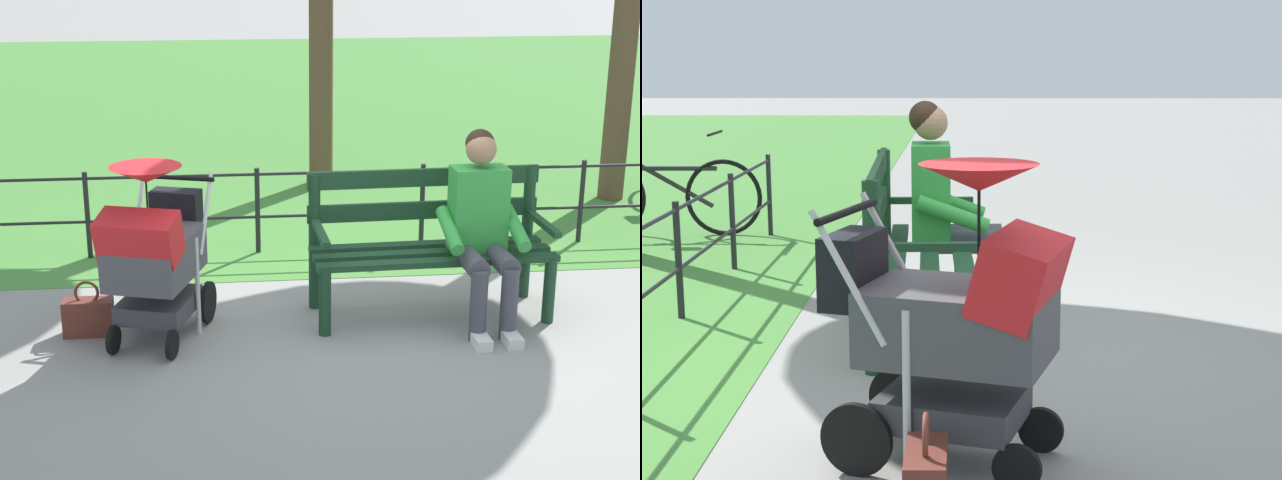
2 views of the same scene
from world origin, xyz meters
TOP-DOWN VIEW (x-y plane):
  - ground_plane at (0.00, 0.00)m, footprint 60.00×60.00m
  - grass_lawn at (0.00, -8.80)m, footprint 40.00×16.00m
  - park_bench at (-0.42, -0.12)m, footprint 1.62×0.66m
  - person_on_bench at (-0.73, 0.11)m, footprint 0.55×0.74m
  - stroller at (1.38, 0.18)m, footprint 0.73×0.99m
  - handbag at (1.83, 0.07)m, footprint 0.32×0.14m
  - park_fence at (0.00, -1.48)m, footprint 6.71×0.04m

SIDE VIEW (x-z plane):
  - ground_plane at x=0.00m, z-range 0.00..0.00m
  - grass_lawn at x=0.00m, z-range 0.00..0.01m
  - handbag at x=1.83m, z-range -0.06..0.31m
  - park_fence at x=0.00m, z-range 0.07..0.77m
  - park_bench at x=-0.42m, z-range 0.05..1.01m
  - stroller at x=1.38m, z-range 0.02..1.17m
  - person_on_bench at x=-0.73m, z-range 0.04..1.31m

